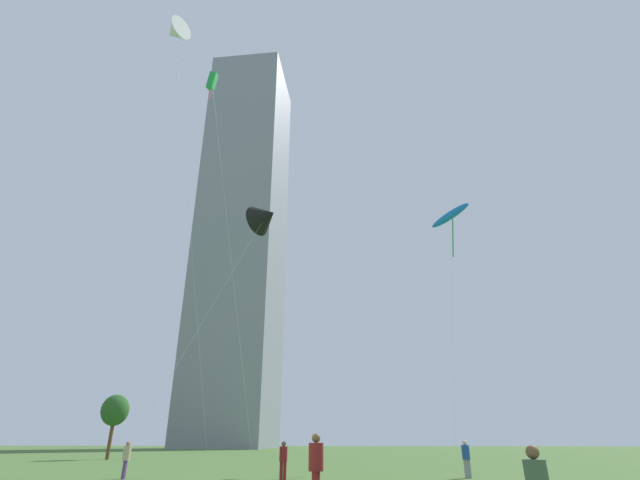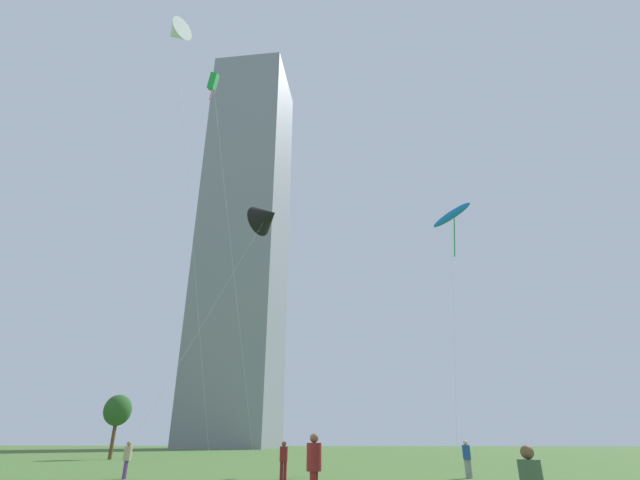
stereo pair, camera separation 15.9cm
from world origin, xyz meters
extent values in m
cylinder|color=maroon|center=(-0.73, 9.59, 0.40)|extent=(0.15, 0.15, 0.80)
cylinder|color=maroon|center=(-0.89, 9.57, 0.40)|extent=(0.15, 0.15, 0.80)
cylinder|color=maroon|center=(-0.81, 9.58, 1.11)|extent=(0.37, 0.37, 0.63)
sphere|color=brown|center=(-0.81, 9.58, 1.54)|extent=(0.22, 0.22, 0.22)
cylinder|color=#593372|center=(-8.53, 9.75, 0.40)|extent=(0.15, 0.15, 0.80)
cylinder|color=#593372|center=(-8.57, 9.91, 0.40)|extent=(0.15, 0.15, 0.80)
cylinder|color=tan|center=(-8.55, 9.83, 1.11)|extent=(0.36, 0.36, 0.63)
sphere|color=#997051|center=(-8.55, 9.83, 1.53)|extent=(0.22, 0.22, 0.22)
cylinder|color=maroon|center=(1.79, 0.75, 1.27)|extent=(0.42, 0.42, 0.72)
sphere|color=brown|center=(1.79, 0.75, 1.75)|extent=(0.25, 0.25, 0.25)
cylinder|color=gray|center=(7.75, 12.36, 0.41)|extent=(0.15, 0.15, 0.82)
cylinder|color=gray|center=(7.92, 12.35, 0.41)|extent=(0.15, 0.15, 0.82)
cylinder|color=#1E478C|center=(7.84, 12.35, 1.15)|extent=(0.38, 0.38, 0.65)
sphere|color=beige|center=(7.84, 12.35, 1.59)|extent=(0.22, 0.22, 0.22)
sphere|color=brown|center=(6.05, -4.69, 1.52)|extent=(0.21, 0.21, 0.21)
cylinder|color=silver|center=(-7.39, 18.89, 15.75)|extent=(5.00, 2.79, 31.51)
cube|color=green|center=(-9.88, 17.50, 31.50)|extent=(1.02, 0.95, 1.72)
cylinder|color=#E5598C|center=(-9.88, 17.50, 30.30)|extent=(0.30, 0.25, 1.81)
cylinder|color=silver|center=(9.59, 21.89, 10.04)|extent=(2.60, 4.89, 20.09)
ellipsoid|color=blue|center=(10.88, 24.33, 20.09)|extent=(3.63, 2.41, 2.00)
cylinder|color=green|center=(10.88, 24.33, 17.93)|extent=(0.52, 0.32, 3.71)
cylinder|color=silver|center=(-10.86, 19.08, 17.32)|extent=(3.31, 9.15, 34.65)
cone|color=white|center=(-12.51, 14.51, 34.65)|extent=(2.40, 2.66, 2.24)
cylinder|color=silver|center=(-8.61, 18.74, 10.21)|extent=(5.70, 9.23, 20.42)
cone|color=black|center=(-5.77, 23.35, 20.42)|extent=(3.57, 3.75, 3.21)
cylinder|color=brown|center=(-22.09, 32.08, 1.74)|extent=(0.34, 0.34, 3.49)
ellipsoid|color=#285623|center=(-22.09, 32.08, 4.41)|extent=(2.63, 2.63, 2.91)
cube|color=gray|center=(-28.75, 91.53, 50.83)|extent=(18.82, 20.97, 101.66)
camera|label=1|loc=(3.54, -13.29, 1.70)|focal=25.68mm
camera|label=2|loc=(3.69, -13.27, 1.70)|focal=25.68mm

